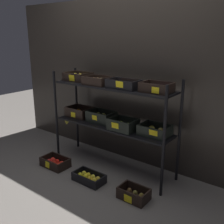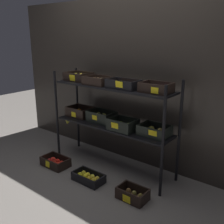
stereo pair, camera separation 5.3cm
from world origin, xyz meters
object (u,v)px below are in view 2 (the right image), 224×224
(display_rack, at_px, (111,106))
(crate_ground_kiwi, at_px, (133,195))
(crate_ground_apple_red, at_px, (55,162))
(crate_ground_lemon, at_px, (88,178))

(display_rack, height_order, crate_ground_kiwi, display_rack)
(crate_ground_apple_red, relative_size, crate_ground_kiwi, 1.16)
(display_rack, distance_m, crate_ground_lemon, 0.88)
(display_rack, relative_size, crate_ground_lemon, 4.64)
(display_rack, bearing_deg, crate_ground_apple_red, -141.99)
(display_rack, bearing_deg, crate_ground_lemon, -86.29)
(display_rack, xyz_separation_m, crate_ground_apple_red, (-0.56, -0.44, -0.75))
(display_rack, relative_size, crate_ground_apple_red, 4.80)
(crate_ground_lemon, bearing_deg, display_rack, 93.71)
(crate_ground_lemon, relative_size, crate_ground_kiwi, 1.20)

